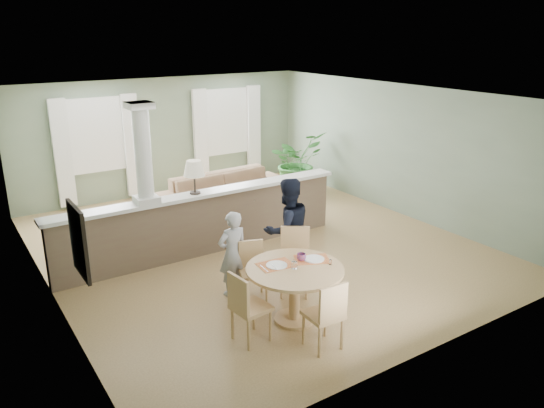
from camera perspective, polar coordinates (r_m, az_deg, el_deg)
ground at (r=9.68m, az=-1.81°, el=-4.43°), size 8.00×8.00×0.00m
room_shell at (r=9.65m, az=-4.03°, el=6.73°), size 7.02×8.02×2.71m
pony_wall at (r=9.16m, az=-7.78°, el=-1.22°), size 5.32×0.38×2.70m
sofa at (r=11.21m, az=-4.70°, el=1.03°), size 2.94×1.27×0.84m
houseplant at (r=12.75m, az=2.64°, el=4.58°), size 1.47×1.34×1.43m
dining_table at (r=7.05m, az=2.48°, el=-8.00°), size 1.29×1.29×0.88m
chair_far_boy at (r=7.73m, az=-2.11°, el=-6.82°), size 0.49×0.49×0.84m
chair_far_man at (r=7.85m, az=2.47°, el=-5.77°), size 0.62×0.62×0.99m
chair_near at (r=6.52m, az=5.93°, el=-11.57°), size 0.43×0.43×0.92m
chair_side at (r=6.65m, az=-2.79°, el=-10.79°), size 0.47×0.47×0.94m
child_person at (r=7.74m, az=-4.24°, el=-5.35°), size 0.47×0.31×1.29m
man_person at (r=8.13m, az=1.66°, el=-2.80°), size 0.82×0.65×1.64m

